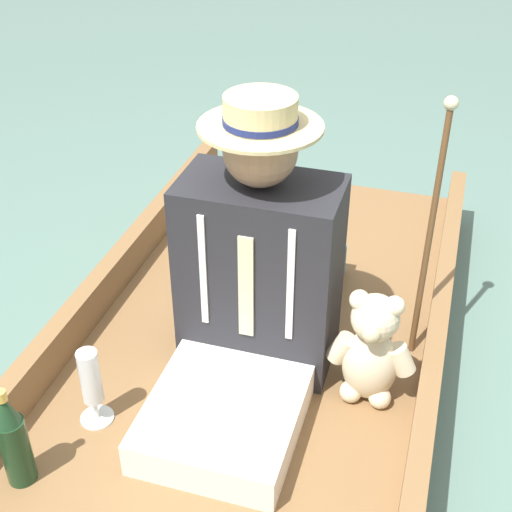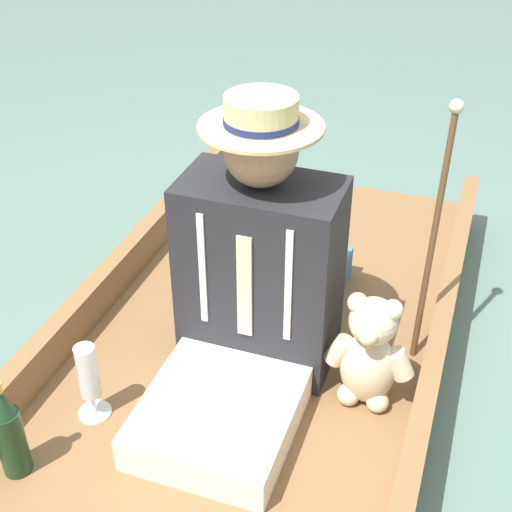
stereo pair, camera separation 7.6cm
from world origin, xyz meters
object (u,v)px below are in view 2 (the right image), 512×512
object	(u,v)px
walking_cane	(438,212)
wine_glass	(88,375)
seated_person	(253,284)
champagne_bottle	(8,431)
teddy_bear	(369,354)

from	to	relation	value
walking_cane	wine_glass	bearing A→B (deg)	38.86
seated_person	champagne_bottle	world-z (taller)	seated_person
teddy_bear	wine_glass	xyz separation A→B (m)	(0.73, 0.32, -0.03)
wine_glass	champagne_bottle	distance (m)	0.26
champagne_bottle	wine_glass	bearing A→B (deg)	-110.18
walking_cane	champagne_bottle	size ratio (longest dim) A/B	2.55
seated_person	walking_cane	xyz separation A→B (m)	(-0.47, -0.33, 0.15)
teddy_bear	walking_cane	xyz separation A→B (m)	(-0.11, -0.35, 0.29)
wine_glass	champagne_bottle	xyz separation A→B (m)	(0.09, 0.25, -0.00)
walking_cane	champagne_bottle	bearing A→B (deg)	44.79
teddy_bear	walking_cane	size ratio (longest dim) A/B	0.47
seated_person	wine_glass	size ratio (longest dim) A/B	3.45
wine_glass	walking_cane	bearing A→B (deg)	-141.14
champagne_bottle	teddy_bear	bearing A→B (deg)	-145.44
seated_person	wine_glass	distance (m)	0.53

